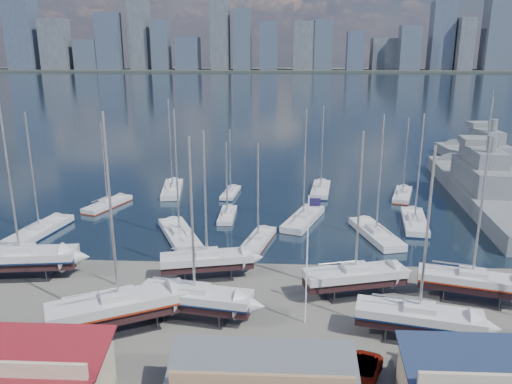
# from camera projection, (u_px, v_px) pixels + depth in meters

# --- Properties ---
(ground) EXTENTS (1400.00, 1400.00, 0.00)m
(ground) POSITION_uv_depth(u_px,v_px,m) (268.00, 307.00, 47.64)
(ground) COLOR #605E59
(ground) RESTS_ON ground
(water) EXTENTS (1400.00, 600.00, 0.40)m
(water) POSITION_uv_depth(u_px,v_px,m) (280.00, 86.00, 345.56)
(water) COLOR #1B2A3E
(water) RESTS_ON ground
(far_shore) EXTENTS (1400.00, 80.00, 2.20)m
(far_shore) POSITION_uv_depth(u_px,v_px,m) (281.00, 70.00, 595.05)
(far_shore) COLOR #2D332D
(far_shore) RESTS_ON ground
(skyline) EXTENTS (639.14, 43.80, 107.69)m
(skyline) POSITION_uv_depth(u_px,v_px,m) (275.00, 37.00, 579.08)
(skyline) COLOR #475166
(skyline) RESTS_ON far_shore
(sailboat_cradle_0) EXTENTS (12.04, 4.74, 18.72)m
(sailboat_cradle_0) POSITION_uv_depth(u_px,v_px,m) (21.00, 258.00, 53.33)
(sailboat_cradle_0) COLOR #2D2D33
(sailboat_cradle_0) RESTS_ON ground
(sailboat_cradle_1) EXTENTS (12.16, 8.46, 19.07)m
(sailboat_cradle_1) POSITION_uv_depth(u_px,v_px,m) (119.00, 307.00, 43.17)
(sailboat_cradle_1) COLOR #2D2D33
(sailboat_cradle_1) RESTS_ON ground
(sailboat_cradle_2) EXTENTS (10.15, 4.87, 15.98)m
(sailboat_cradle_2) POSITION_uv_depth(u_px,v_px,m) (207.00, 260.00, 53.14)
(sailboat_cradle_2) COLOR #2D2D33
(sailboat_cradle_2) RESTS_ON ground
(sailboat_cradle_3) EXTENTS (10.82, 4.70, 16.85)m
(sailboat_cradle_3) POSITION_uv_depth(u_px,v_px,m) (195.00, 298.00, 44.89)
(sailboat_cradle_3) COLOR #2D2D33
(sailboat_cradle_3) RESTS_ON ground
(sailboat_cradle_4) EXTENTS (10.55, 5.40, 16.54)m
(sailboat_cradle_4) POSITION_uv_depth(u_px,v_px,m) (355.00, 276.00, 49.30)
(sailboat_cradle_4) COLOR #2D2D33
(sailboat_cradle_4) RESTS_ON ground
(sailboat_cradle_5) EXTENTS (10.76, 5.15, 16.71)m
(sailboat_cradle_5) POSITION_uv_depth(u_px,v_px,m) (419.00, 318.00, 41.62)
(sailboat_cradle_5) COLOR #2D2D33
(sailboat_cradle_5) RESTS_ON ground
(sailboat_cradle_6) EXTENTS (10.38, 5.39, 16.15)m
(sailboat_cradle_6) POSITION_uv_depth(u_px,v_px,m) (472.00, 281.00, 48.25)
(sailboat_cradle_6) COLOR #2D2D33
(sailboat_cradle_6) RESTS_ON ground
(sailboat_moored_0) EXTENTS (5.12, 11.75, 16.99)m
(sailboat_moored_0) POSITION_uv_depth(u_px,v_px,m) (40.00, 232.00, 66.36)
(sailboat_moored_0) COLOR black
(sailboat_moored_0) RESTS_ON water
(sailboat_moored_1) EXTENTS (5.67, 9.67, 13.97)m
(sailboat_moored_1) POSITION_uv_depth(u_px,v_px,m) (108.00, 205.00, 78.03)
(sailboat_moored_1) COLOR black
(sailboat_moored_1) RESTS_ON water
(sailboat_moored_2) EXTENTS (4.59, 11.38, 16.70)m
(sailboat_moored_2) POSITION_uv_depth(u_px,v_px,m) (172.00, 191.00, 86.01)
(sailboat_moored_2) COLOR black
(sailboat_moored_2) RESTS_ON water
(sailboat_moored_3) EXTENTS (7.79, 12.07, 17.56)m
(sailboat_moored_3) POSITION_uv_depth(u_px,v_px,m) (180.00, 237.00, 64.75)
(sailboat_moored_3) COLOR black
(sailboat_moored_3) RESTS_ON water
(sailboat_moored_4) EXTENTS (2.18, 7.76, 11.71)m
(sailboat_moored_4) POSITION_uv_depth(u_px,v_px,m) (227.00, 216.00, 72.99)
(sailboat_moored_4) COLOR black
(sailboat_moored_4) RESTS_ON water
(sailboat_moored_5) EXTENTS (3.00, 8.02, 11.72)m
(sailboat_moored_5) POSITION_uv_depth(u_px,v_px,m) (231.00, 194.00, 84.37)
(sailboat_moored_5) COLOR black
(sailboat_moored_5) RESTS_ON water
(sailboat_moored_6) EXTENTS (4.60, 9.41, 13.56)m
(sailboat_moored_6) POSITION_uv_depth(u_px,v_px,m) (258.00, 242.00, 63.11)
(sailboat_moored_6) COLOR black
(sailboat_moored_6) RESTS_ON water
(sailboat_moored_7) EXTENTS (6.79, 11.57, 16.88)m
(sailboat_moored_7) POSITION_uv_depth(u_px,v_px,m) (303.00, 220.00, 70.93)
(sailboat_moored_7) COLOR black
(sailboat_moored_7) RESTS_ON water
(sailboat_moored_8) EXTENTS (4.31, 10.76, 15.65)m
(sailboat_moored_8) POSITION_uv_depth(u_px,v_px,m) (321.00, 191.00, 86.07)
(sailboat_moored_8) COLOR black
(sailboat_moored_8) RESTS_ON water
(sailboat_moored_9) EXTENTS (5.84, 11.60, 16.87)m
(sailboat_moored_9) POSITION_uv_depth(u_px,v_px,m) (376.00, 235.00, 65.19)
(sailboat_moored_9) COLOR black
(sailboat_moored_9) RESTS_ON water
(sailboat_moored_10) EXTENTS (4.77, 11.32, 16.40)m
(sailboat_moored_10) POSITION_uv_depth(u_px,v_px,m) (414.00, 223.00, 69.76)
(sailboat_moored_10) COLOR black
(sailboat_moored_10) RESTS_ON water
(sailboat_moored_11) EXTENTS (5.24, 9.69, 13.95)m
(sailboat_moored_11) POSITION_uv_depth(u_px,v_px,m) (402.00, 196.00, 83.13)
(sailboat_moored_11) COLOR black
(sailboat_moored_11) RESTS_ON water
(naval_ship_east) EXTENTS (11.25, 47.64, 18.25)m
(naval_ship_east) POSITION_uv_depth(u_px,v_px,m) (481.00, 191.00, 80.69)
(naval_ship_east) COLOR slate
(naval_ship_east) RESTS_ON water
(naval_ship_west) EXTENTS (8.61, 40.33, 17.60)m
(naval_ship_west) POSITION_uv_depth(u_px,v_px,m) (484.00, 162.00, 102.12)
(naval_ship_west) COLOR slate
(naval_ship_west) RESTS_ON water
(car_a) EXTENTS (3.37, 4.69, 1.48)m
(car_a) POSITION_uv_depth(u_px,v_px,m) (62.00, 362.00, 37.98)
(car_a) COLOR gray
(car_a) RESTS_ON ground
(car_b) EXTENTS (4.21, 2.59, 1.31)m
(car_b) POSITION_uv_depth(u_px,v_px,m) (241.00, 375.00, 36.52)
(car_b) COLOR gray
(car_b) RESTS_ON ground
(car_c) EXTENTS (3.80, 5.34, 1.35)m
(car_c) POSITION_uv_depth(u_px,v_px,m) (363.00, 371.00, 36.93)
(car_c) COLOR gray
(car_c) RESTS_ON ground
(car_d) EXTENTS (3.29, 5.35, 1.45)m
(car_d) POSITION_uv_depth(u_px,v_px,m) (412.00, 370.00, 37.08)
(car_d) COLOR gray
(car_d) RESTS_ON ground
(flagpole) EXTENTS (1.06, 0.12, 11.95)m
(flagpole) POSITION_uv_depth(u_px,v_px,m) (308.00, 252.00, 43.00)
(flagpole) COLOR white
(flagpole) RESTS_ON ground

